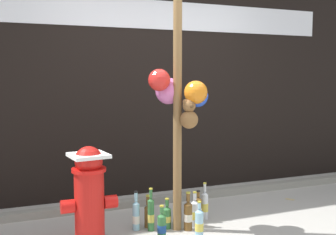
% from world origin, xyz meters
% --- Properties ---
extents(building_wall, '(10.00, 0.21, 3.74)m').
position_xyz_m(building_wall, '(0.00, 1.71, 1.87)').
color(building_wall, black).
rests_on(building_wall, ground_plane).
extents(curb_strip, '(8.00, 0.12, 0.08)m').
position_xyz_m(curb_strip, '(0.00, 1.17, 0.04)').
color(curb_strip, gray).
rests_on(curb_strip, ground_plane).
extents(memorial_post, '(0.58, 0.45, 2.82)m').
position_xyz_m(memorial_post, '(-0.22, 0.35, 1.52)').
color(memorial_post, olive).
rests_on(memorial_post, ground_plane).
extents(fire_hydrant, '(0.48, 0.35, 0.85)m').
position_xyz_m(fire_hydrant, '(-1.07, 0.32, 0.44)').
color(fire_hydrant, red).
rests_on(fire_hydrant, ground_plane).
extents(bottle_0, '(0.06, 0.06, 0.40)m').
position_xyz_m(bottle_0, '(-0.18, 0.47, 0.16)').
color(bottle_0, '#337038').
rests_on(bottle_0, ground_plane).
extents(bottle_1, '(0.08, 0.08, 0.34)m').
position_xyz_m(bottle_1, '(-0.06, 0.34, 0.13)').
color(bottle_1, silver).
rests_on(bottle_1, ground_plane).
extents(bottle_2, '(0.07, 0.07, 0.32)m').
position_xyz_m(bottle_2, '(-0.48, 0.50, 0.13)').
color(bottle_2, brown).
rests_on(bottle_2, ground_plane).
extents(bottle_3, '(0.08, 0.08, 0.31)m').
position_xyz_m(bottle_3, '(-0.46, 0.17, 0.12)').
color(bottle_3, '#337038').
rests_on(bottle_3, ground_plane).
extents(bottle_4, '(0.08, 0.08, 0.34)m').
position_xyz_m(bottle_4, '(-0.15, 0.06, 0.14)').
color(bottle_4, '#93CCE0').
rests_on(bottle_4, ground_plane).
extents(bottle_5, '(0.07, 0.07, 0.37)m').
position_xyz_m(bottle_5, '(-0.61, 0.48, 0.14)').
color(bottle_5, '#93CCE0').
rests_on(bottle_5, ground_plane).
extents(bottle_6, '(0.08, 0.08, 0.29)m').
position_xyz_m(bottle_6, '(-0.32, 0.40, 0.11)').
color(bottle_6, '#337038').
rests_on(bottle_6, ground_plane).
extents(bottle_7, '(0.06, 0.06, 0.41)m').
position_xyz_m(bottle_7, '(-0.48, 0.41, 0.16)').
color(bottle_7, '#337038').
rests_on(bottle_7, ground_plane).
extents(bottle_8, '(0.07, 0.07, 0.32)m').
position_xyz_m(bottle_8, '(0.03, 0.45, 0.13)').
color(bottle_8, brown).
rests_on(bottle_8, ground_plane).
extents(bottle_9, '(0.07, 0.07, 0.38)m').
position_xyz_m(bottle_9, '(0.13, 0.50, 0.15)').
color(bottle_9, silver).
rests_on(bottle_9, ground_plane).
extents(bottle_10, '(0.08, 0.08, 0.37)m').
position_xyz_m(bottle_10, '(-0.15, 0.29, 0.14)').
color(bottle_10, brown).
rests_on(bottle_10, ground_plane).
extents(litter_0, '(0.10, 0.11, 0.01)m').
position_xyz_m(litter_0, '(1.37, 0.73, 0.00)').
color(litter_0, tan).
rests_on(litter_0, ground_plane).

